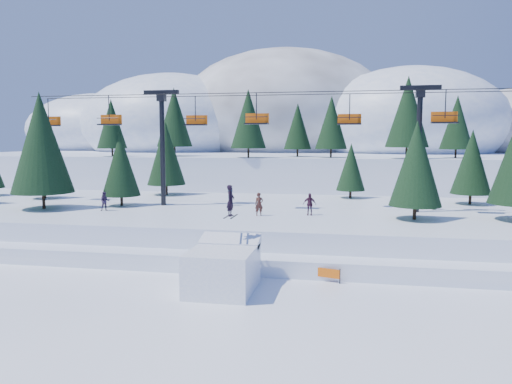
% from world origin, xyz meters
% --- Properties ---
extents(ground, '(160.00, 160.00, 0.00)m').
position_xyz_m(ground, '(0.00, 0.00, 0.00)').
color(ground, white).
rests_on(ground, ground).
extents(mid_shelf, '(70.00, 22.00, 2.50)m').
position_xyz_m(mid_shelf, '(0.00, 18.00, 1.25)').
color(mid_shelf, white).
rests_on(mid_shelf, ground).
extents(berm, '(70.00, 6.00, 1.10)m').
position_xyz_m(berm, '(0.00, 8.00, 0.55)').
color(berm, white).
rests_on(berm, ground).
extents(mountain_ridge, '(119.00, 60.61, 26.46)m').
position_xyz_m(mountain_ridge, '(-5.09, 73.34, 9.64)').
color(mountain_ridge, white).
rests_on(mountain_ridge, ground).
extents(jump_kicker, '(3.54, 4.83, 5.85)m').
position_xyz_m(jump_kicker, '(0.67, 2.10, 1.32)').
color(jump_kicker, white).
rests_on(jump_kicker, ground).
extents(chairlift, '(46.91, 3.21, 10.28)m').
position_xyz_m(chairlift, '(0.56, 18.05, 9.32)').
color(chairlift, black).
rests_on(chairlift, mid_shelf).
extents(conifer_stand, '(62.00, 16.79, 9.96)m').
position_xyz_m(conifer_stand, '(3.69, 18.28, 7.16)').
color(conifer_stand, black).
rests_on(conifer_stand, mid_shelf).
extents(distant_skiers, '(27.94, 6.86, 1.81)m').
position_xyz_m(distant_skiers, '(0.33, 16.24, 3.32)').
color(distant_skiers, '#203D34').
rests_on(distant_skiers, mid_shelf).
extents(banner_near, '(2.75, 0.84, 0.90)m').
position_xyz_m(banner_near, '(5.76, 5.03, 0.54)').
color(banner_near, black).
rests_on(banner_near, ground).
extents(banner_far, '(2.85, 0.27, 0.90)m').
position_xyz_m(banner_far, '(9.71, 6.82, 0.54)').
color(banner_far, black).
rests_on(banner_far, ground).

